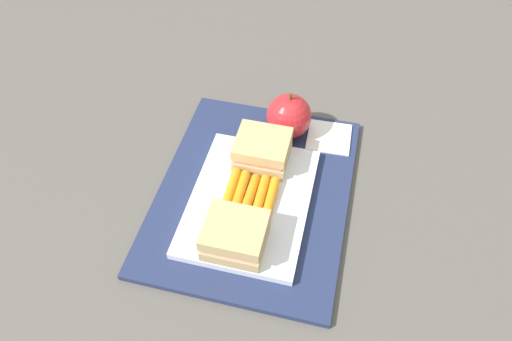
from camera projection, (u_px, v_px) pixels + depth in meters
name	position (u px, v px, depth m)	size (l,w,h in m)	color
ground_plane	(254.00, 194.00, 0.72)	(2.40, 2.40, 0.00)	#56514C
lunchbag_mat	(254.00, 192.00, 0.72)	(0.36, 0.28, 0.01)	navy
food_tray	(250.00, 201.00, 0.69)	(0.23, 0.17, 0.01)	white
sandwich_half_left	(235.00, 235.00, 0.62)	(0.07, 0.08, 0.04)	tan
sandwich_half_right	(262.00, 150.00, 0.72)	(0.07, 0.08, 0.04)	tan
carrot_sticks_bundle	(250.00, 196.00, 0.68)	(0.08, 0.07, 0.02)	orange
apple	(289.00, 116.00, 0.76)	(0.07, 0.07, 0.08)	red
paper_napkin	(329.00, 137.00, 0.78)	(0.07, 0.07, 0.00)	white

